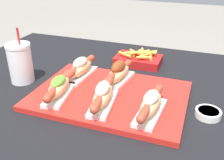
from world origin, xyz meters
TOP-DOWN VIEW (x-y plane):
  - patio_table at (0.00, 0.00)m, footprint 1.31×0.96m
  - serving_tray at (0.05, -0.08)m, footprint 0.50×0.36m
  - hot_dog_0 at (-0.10, -0.16)m, footprint 0.09×0.21m
  - hot_dog_1 at (0.06, -0.16)m, footprint 0.08×0.21m
  - hot_dog_2 at (0.20, -0.16)m, footprint 0.07×0.21m
  - hot_dog_3 at (-0.10, 0.00)m, footprint 0.07×0.21m
  - hot_dog_4 at (0.05, 0.01)m, footprint 0.08×0.21m
  - sauce_bowl at (0.36, -0.09)m, footprint 0.08×0.08m
  - drink_cup at (-0.30, -0.08)m, footprint 0.09×0.09m
  - fries_basket at (0.07, 0.23)m, footprint 0.19×0.12m

SIDE VIEW (x-z plane):
  - patio_table at x=0.00m, z-range 0.00..0.74m
  - serving_tray at x=0.05m, z-range 0.74..0.75m
  - sauce_bowl at x=0.36m, z-range 0.74..0.76m
  - fries_basket at x=0.07m, z-range 0.73..0.79m
  - hot_dog_0 at x=-0.10m, z-range 0.75..0.82m
  - hot_dog_2 at x=0.20m, z-range 0.75..0.82m
  - hot_dog_3 at x=-0.10m, z-range 0.75..0.83m
  - hot_dog_1 at x=0.06m, z-range 0.75..0.83m
  - hot_dog_4 at x=0.05m, z-range 0.75..0.83m
  - drink_cup at x=-0.30m, z-range 0.71..0.92m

